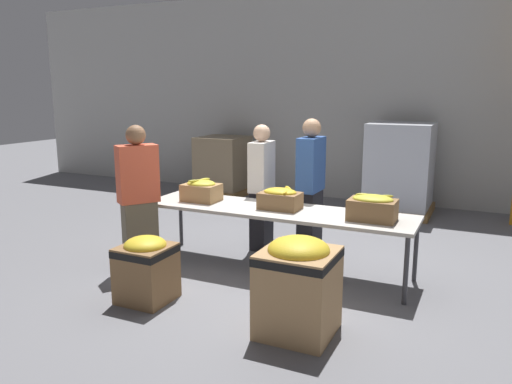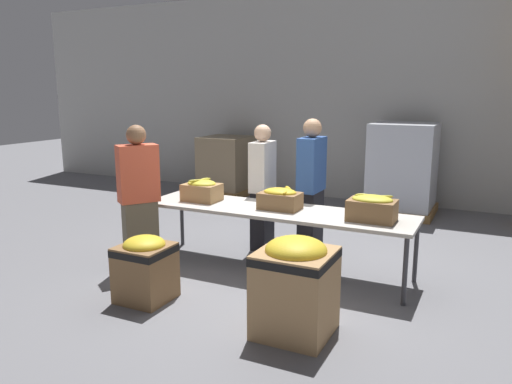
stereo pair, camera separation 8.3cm
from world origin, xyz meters
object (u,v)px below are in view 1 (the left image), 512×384
Objects in this scene: banana_box_0 at (201,190)px; volunteer_0 at (262,188)px; pallet_stack_1 at (400,169)px; banana_box_1 at (280,198)px; donation_bin_0 at (146,267)px; volunteer_1 at (310,188)px; sorting_table at (275,212)px; volunteer_2 at (139,199)px; pallet_stack_0 at (223,166)px; donation_bin_1 at (298,283)px; banana_box_2 at (372,207)px.

banana_box_0 is 0.88m from volunteer_0.
banana_box_1 is at bearing -102.63° from pallet_stack_1.
banana_box_0 is 0.66× the size of donation_bin_0.
banana_box_0 is at bearing -54.82° from volunteer_1.
volunteer_0 is at bearing 125.32° from sorting_table.
banana_box_1 is (0.05, 0.02, 0.17)m from sorting_table.
donation_bin_0 is at bearing -103.71° from volunteer_2.
donation_bin_1 is at bearing -54.93° from pallet_stack_0.
banana_box_0 is at bearing 143.00° from donation_bin_1.
banana_box_1 is at bearing 35.22° from volunteer_0.
pallet_stack_0 is (-3.50, 4.98, 0.12)m from donation_bin_1.
volunteer_0 is 1.42× the size of pallet_stack_0.
banana_box_0 is at bearing -38.97° from volunteer_0.
donation_bin_1 is (0.64, -2.15, -0.41)m from volunteer_1.
banana_box_2 reaches higher than banana_box_1.
volunteer_0 is 0.97× the size of volunteer_2.
donation_bin_1 is 6.09m from pallet_stack_0.
donation_bin_0 is 0.57× the size of pallet_stack_0.
sorting_table is 1.03m from banana_box_0.
banana_box_1 is 0.40× the size of pallet_stack_0.
volunteer_2 is at bearing -157.73° from banana_box_1.
volunteer_0 is (-0.50, 0.71, 0.12)m from sorting_table.
sorting_table is 1.65m from donation_bin_0.
volunteer_2 is 1.95× the size of donation_bin_1.
pallet_stack_1 reaches higher than pallet_stack_0.
pallet_stack_0 is at bearing 114.99° from banana_box_0.
volunteer_2 is at bearing -119.43° from pallet_stack_1.
sorting_table is 2.73× the size of pallet_stack_0.
volunteer_1 is (0.16, 0.79, 0.17)m from sorting_table.
donation_bin_1 is at bearing -104.38° from banana_box_2.
pallet_stack_0 is at bearing -146.48° from volunteer_0.
banana_box_1 is at bearing 118.30° from donation_bin_1.
volunteer_1 reaches higher than donation_bin_1.
pallet_stack_1 is (0.68, 2.75, -0.11)m from volunteer_1.
pallet_stack_1 is at bearing 71.02° from donation_bin_0.
pallet_stack_1 is at bearing 167.29° from volunteer_1.
volunteer_0 is at bearing 128.79° from banana_box_1.
volunteer_0 is 1.66m from volunteer_2.
volunteer_1 reaches higher than banana_box_0.
volunteer_2 is at bearing -167.65° from banana_box_2.
banana_box_1 is at bearing -32.54° from volunteer_2.
donation_bin_0 is (0.16, -1.36, -0.53)m from banana_box_0.
pallet_stack_0 is at bearing 50.96° from volunteer_2.
volunteer_2 reaches higher than donation_bin_0.
pallet_stack_1 is (1.34, 2.83, -0.06)m from volunteer_0.
banana_box_0 is 4.01m from pallet_stack_0.
donation_bin_1 is at bearing -59.71° from sorting_table.
volunteer_1 is at bearing 64.95° from donation_bin_0.
pallet_stack_1 is (1.85, 3.54, -0.12)m from banana_box_0.
volunteer_2 is 4.41m from pallet_stack_0.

